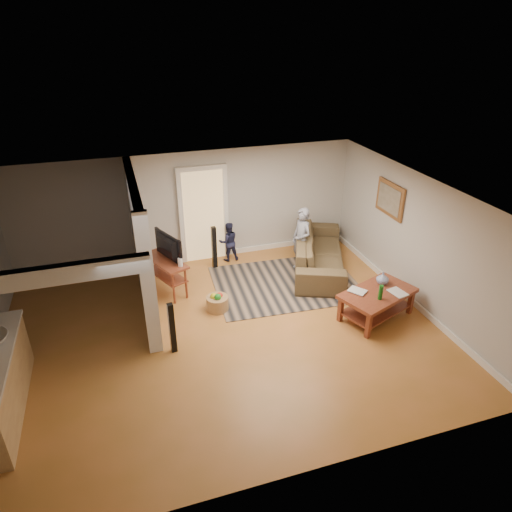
{
  "coord_description": "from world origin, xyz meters",
  "views": [
    {
      "loc": [
        -1.45,
        -6.39,
        4.9
      ],
      "look_at": [
        0.79,
        0.65,
        1.1
      ],
      "focal_mm": 32.0,
      "sensor_mm": 36.0,
      "label": 1
    }
  ],
  "objects_px": {
    "coffee_table": "(377,297)",
    "child": "(300,269)",
    "speaker_left": "(172,328)",
    "tv_console": "(166,263)",
    "toddler": "(229,260)",
    "sofa": "(318,267)",
    "speaker_right": "(214,247)",
    "toy_basket": "(217,302)"
  },
  "relations": [
    {
      "from": "coffee_table",
      "to": "speaker_left",
      "type": "height_order",
      "value": "speaker_left"
    },
    {
      "from": "coffee_table",
      "to": "tv_console",
      "type": "distance_m",
      "value": 4.12
    },
    {
      "from": "toy_basket",
      "to": "coffee_table",
      "type": "bearing_deg",
      "value": -21.91
    },
    {
      "from": "child",
      "to": "toddler",
      "type": "bearing_deg",
      "value": -136.91
    },
    {
      "from": "speaker_right",
      "to": "toy_basket",
      "type": "height_order",
      "value": "speaker_right"
    },
    {
      "from": "speaker_right",
      "to": "toy_basket",
      "type": "bearing_deg",
      "value": -106.5
    },
    {
      "from": "tv_console",
      "to": "toddler",
      "type": "distance_m",
      "value": 1.91
    },
    {
      "from": "speaker_left",
      "to": "child",
      "type": "relative_size",
      "value": 0.64
    },
    {
      "from": "speaker_right",
      "to": "toddler",
      "type": "height_order",
      "value": "speaker_right"
    },
    {
      "from": "sofa",
      "to": "child",
      "type": "height_order",
      "value": "child"
    },
    {
      "from": "sofa",
      "to": "child",
      "type": "xyz_separation_m",
      "value": [
        -0.43,
        0.03,
        0.0
      ]
    },
    {
      "from": "toy_basket",
      "to": "sofa",
      "type": "bearing_deg",
      "value": 20.66
    },
    {
      "from": "tv_console",
      "to": "speaker_left",
      "type": "relative_size",
      "value": 1.3
    },
    {
      "from": "coffee_table",
      "to": "tv_console",
      "type": "xyz_separation_m",
      "value": [
        -3.55,
        2.08,
        0.23
      ]
    },
    {
      "from": "speaker_left",
      "to": "child",
      "type": "height_order",
      "value": "speaker_left"
    },
    {
      "from": "toy_basket",
      "to": "toddler",
      "type": "bearing_deg",
      "value": 69.27
    },
    {
      "from": "speaker_left",
      "to": "child",
      "type": "xyz_separation_m",
      "value": [
        3.09,
        1.97,
        -0.46
      ]
    },
    {
      "from": "tv_console",
      "to": "child",
      "type": "bearing_deg",
      "value": -23.31
    },
    {
      "from": "toy_basket",
      "to": "speaker_left",
      "type": "bearing_deg",
      "value": -134.86
    },
    {
      "from": "coffee_table",
      "to": "child",
      "type": "xyz_separation_m",
      "value": [
        -0.64,
        2.09,
        -0.42
      ]
    },
    {
      "from": "toy_basket",
      "to": "tv_console",
      "type": "bearing_deg",
      "value": 129.34
    },
    {
      "from": "child",
      "to": "toddler",
      "type": "xyz_separation_m",
      "value": [
        -1.38,
        0.93,
        0.0
      ]
    },
    {
      "from": "sofa",
      "to": "speaker_right",
      "type": "relative_size",
      "value": 2.69
    },
    {
      "from": "speaker_right",
      "to": "toy_basket",
      "type": "relative_size",
      "value": 2.33
    },
    {
      "from": "tv_console",
      "to": "speaker_left",
      "type": "height_order",
      "value": "tv_console"
    },
    {
      "from": "speaker_right",
      "to": "sofa",
      "type": "bearing_deg",
      "value": -23.06
    },
    {
      "from": "coffee_table",
      "to": "toy_basket",
      "type": "xyz_separation_m",
      "value": [
        -2.75,
        1.11,
        -0.27
      ]
    },
    {
      "from": "sofa",
      "to": "toddler",
      "type": "relative_size",
      "value": 2.85
    },
    {
      "from": "speaker_right",
      "to": "child",
      "type": "height_order",
      "value": "speaker_right"
    },
    {
      "from": "tv_console",
      "to": "speaker_right",
      "type": "bearing_deg",
      "value": 7.96
    },
    {
      "from": "speaker_left",
      "to": "toy_basket",
      "type": "bearing_deg",
      "value": 38.35
    },
    {
      "from": "coffee_table",
      "to": "tv_console",
      "type": "relative_size",
      "value": 1.3
    },
    {
      "from": "coffee_table",
      "to": "speaker_right",
      "type": "bearing_deg",
      "value": 131.0
    },
    {
      "from": "toy_basket",
      "to": "toddler",
      "type": "relative_size",
      "value": 0.46
    },
    {
      "from": "speaker_left",
      "to": "speaker_right",
      "type": "height_order",
      "value": "speaker_right"
    },
    {
      "from": "coffee_table",
      "to": "speaker_right",
      "type": "height_order",
      "value": "speaker_right"
    },
    {
      "from": "speaker_left",
      "to": "speaker_right",
      "type": "xyz_separation_m",
      "value": [
        1.32,
        2.65,
        0.02
      ]
    },
    {
      "from": "sofa",
      "to": "speaker_right",
      "type": "distance_m",
      "value": 2.36
    },
    {
      "from": "coffee_table",
      "to": "speaker_left",
      "type": "xyz_separation_m",
      "value": [
        -3.73,
        0.12,
        0.04
      ]
    },
    {
      "from": "sofa",
      "to": "toy_basket",
      "type": "bearing_deg",
      "value": 133.41
    },
    {
      "from": "speaker_left",
      "to": "coffee_table",
      "type": "bearing_deg",
      "value": -8.7
    },
    {
      "from": "sofa",
      "to": "tv_console",
      "type": "xyz_separation_m",
      "value": [
        -3.34,
        0.02,
        0.65
      ]
    }
  ]
}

